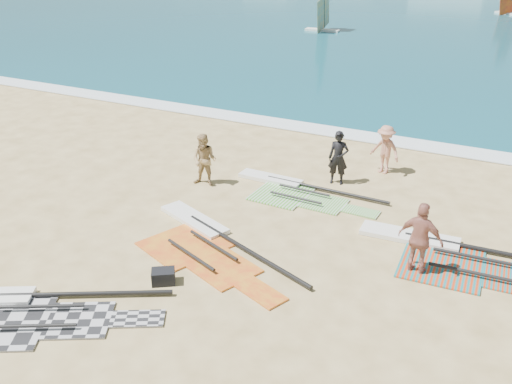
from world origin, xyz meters
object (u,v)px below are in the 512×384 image
at_px(rig_orange, 455,256).
at_px(beachgoer_back, 421,239).
at_px(rig_red, 205,241).
at_px(rig_grey, 23,309).
at_px(beachgoer_left, 205,160).
at_px(beachgoer_mid, 385,150).
at_px(person_wetsuit, 338,158).
at_px(gear_bag_near, 163,277).
at_px(rig_green, 292,190).

height_order(rig_orange, beachgoer_back, beachgoer_back).
bearing_deg(rig_orange, rig_red, -162.75).
bearing_deg(beachgoer_back, rig_grey, 44.88).
bearing_deg(rig_red, beachgoer_left, 142.98).
distance_m(rig_orange, beachgoer_mid, 5.46).
bearing_deg(rig_orange, beachgoer_mid, 121.17).
height_order(rig_orange, beachgoer_left, beachgoer_left).
distance_m(person_wetsuit, beachgoer_back, 5.32).
distance_m(rig_red, gear_bag_near, 1.99).
xyz_separation_m(rig_orange, beachgoer_mid, (-3.03, 4.47, 0.76)).
height_order(rig_green, beachgoer_mid, beachgoer_mid).
bearing_deg(gear_bag_near, beachgoer_mid, 72.52).
bearing_deg(gear_bag_near, beachgoer_left, 111.49).
xyz_separation_m(rig_green, gear_bag_near, (-0.63, -5.90, 0.12)).
height_order(rig_grey, rig_red, rig_red).
distance_m(person_wetsuit, beachgoer_left, 4.16).
bearing_deg(rig_grey, person_wetsuit, 39.54).
distance_m(rig_grey, gear_bag_near, 3.02).
distance_m(person_wetsuit, beachgoer_mid, 1.85).
bearing_deg(rig_green, beachgoer_mid, 54.47).
bearing_deg(rig_grey, rig_orange, 10.32).
xyz_separation_m(gear_bag_near, person_wetsuit, (1.64, 7.11, 0.69)).
height_order(rig_grey, person_wetsuit, person_wetsuit).
relative_size(rig_green, beachgoer_mid, 3.05).
distance_m(rig_green, beachgoer_left, 2.87).
height_order(rig_green, person_wetsuit, person_wetsuit).
height_order(rig_red, beachgoer_back, beachgoer_back).
distance_m(rig_orange, beachgoer_back, 1.57).
relative_size(rig_green, beachgoer_back, 2.75).
bearing_deg(beachgoer_mid, beachgoer_left, -126.19).
xyz_separation_m(rig_grey, rig_green, (2.67, 8.12, -0.00)).
bearing_deg(rig_green, gear_bag_near, -94.18).
relative_size(rig_grey, person_wetsuit, 3.04).
relative_size(rig_grey, rig_orange, 0.87).
relative_size(rig_green, gear_bag_near, 9.50).
relative_size(rig_red, gear_bag_near, 10.30).
bearing_deg(rig_orange, rig_green, 158.08).
relative_size(beachgoer_mid, beachgoer_back, 0.90).
bearing_deg(beachgoer_back, gear_bag_near, 39.31).
xyz_separation_m(gear_bag_near, beachgoer_mid, (2.71, 8.62, 0.64)).
relative_size(rig_orange, person_wetsuit, 3.50).
bearing_deg(beachgoer_mid, rig_orange, -38.39).
bearing_deg(rig_orange, beachgoer_back, -124.91).
bearing_deg(beachgoer_back, rig_red, 19.72).
bearing_deg(beachgoer_mid, person_wetsuit, -107.99).
bearing_deg(rig_green, rig_red, -98.91).
relative_size(beachgoer_left, beachgoer_mid, 1.02).
xyz_separation_m(beachgoer_mid, beachgoer_back, (2.33, -5.60, 0.09)).
xyz_separation_m(rig_orange, person_wetsuit, (-4.10, 2.97, 0.81)).
relative_size(person_wetsuit, beachgoer_left, 1.03).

